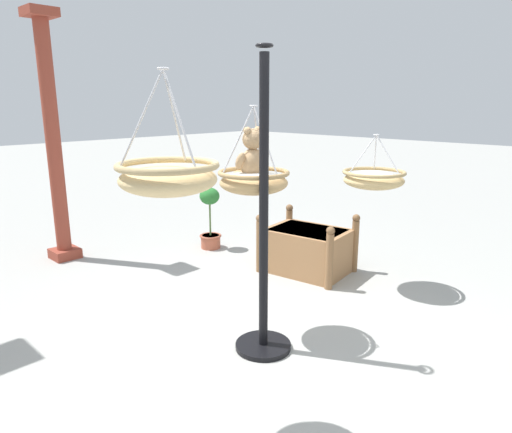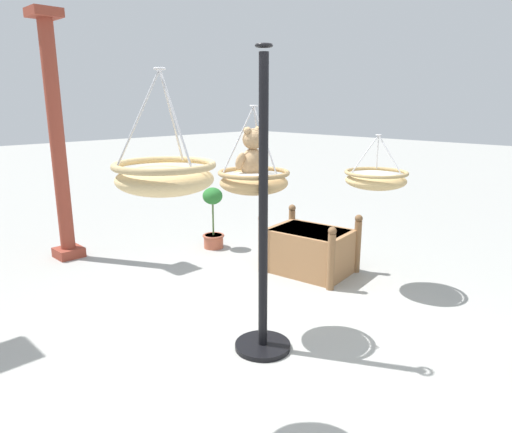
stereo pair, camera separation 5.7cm
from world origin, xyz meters
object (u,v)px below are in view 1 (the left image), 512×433
Objects in this scene: hanging_basket_with_teddy at (254,181)px; teddy_bear at (252,157)px; greenhouse_pillar_left at (54,145)px; potted_plant_flowering_red at (210,219)px; hanging_basket_right_low at (374,179)px; wooden_planter_box at (307,249)px; hanging_basket_left_high at (168,177)px; display_pole_central at (264,266)px.

hanging_basket_with_teddy is 1.64× the size of teddy_bear.
hanging_basket_with_teddy is at bearing -90.00° from teddy_bear.
potted_plant_flowering_red is at bearing -32.97° from greenhouse_pillar_left.
greenhouse_pillar_left is at bearing 119.67° from hanging_basket_right_low.
teddy_bear is at bearing -159.61° from wooden_planter_box.
hanging_basket_with_teddy is at bearing 24.02° from hanging_basket_left_high.
hanging_basket_with_teddy is at bearing 59.04° from display_pole_central.
greenhouse_pillar_left is (-1.82, 3.20, 0.25)m from hanging_basket_right_low.
hanging_basket_left_high is 3.09m from wooden_planter_box.
teddy_bear is at bearing 172.41° from hanging_basket_right_low.
display_pole_central is 1.74m from hanging_basket_right_low.
greenhouse_pillar_left is at bearing 92.54° from display_pole_central.
wooden_planter_box is at bearing -82.28° from potted_plant_flowering_red.
hanging_basket_right_low is 0.59× the size of wooden_planter_box.
greenhouse_pillar_left is (-0.15, 3.27, 0.71)m from display_pole_central.
hanging_basket_with_teddy is (0.15, 0.25, 0.61)m from display_pole_central.
hanging_basket_right_low is at bearing 2.31° from display_pole_central.
hanging_basket_left_high is 2.74m from hanging_basket_right_low.
teddy_bear is 0.65× the size of hanging_basket_left_high.
potted_plant_flowering_red is (1.24, 2.02, -0.90)m from hanging_basket_with_teddy.
potted_plant_flowering_red is at bearing 58.47° from hanging_basket_with_teddy.
hanging_basket_right_low is 2.35m from potted_plant_flowering_red.
teddy_bear is 1.29m from hanging_basket_left_high.
display_pole_central is 1.34m from hanging_basket_left_high.
display_pole_central is at bearing -153.10° from wooden_planter_box.
greenhouse_pillar_left is at bearing 95.62° from teddy_bear.
teddy_bear is at bearing 24.89° from hanging_basket_left_high.
teddy_bear is 0.67× the size of hanging_basket_right_low.
potted_plant_flowering_red is (-0.20, 1.47, 0.13)m from wooden_planter_box.
hanging_basket_right_low reaches higher than wooden_planter_box.
potted_plant_flowering_red is at bearing 97.72° from wooden_planter_box.
potted_plant_flowering_red is (1.39, 2.27, -0.29)m from display_pole_central.
potted_plant_flowering_red is at bearing 58.53° from display_pole_central.
teddy_bear is 1.95m from wooden_planter_box.
hanging_basket_with_teddy is at bearing -121.53° from potted_plant_flowering_red.
teddy_bear reaches higher than hanging_basket_right_low.
hanging_basket_left_high is 3.68m from potted_plant_flowering_red.
greenhouse_pillar_left is at bearing 95.58° from hanging_basket_with_teddy.
hanging_basket_right_low is 0.76× the size of potted_plant_flowering_red.
hanging_basket_left_high is at bearing -103.87° from greenhouse_pillar_left.
display_pole_central is 3.35m from greenhouse_pillar_left.
hanging_basket_left_high is at bearing -133.45° from potted_plant_flowering_red.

